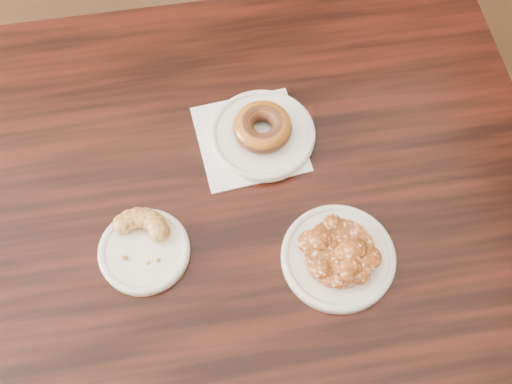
{
  "coord_description": "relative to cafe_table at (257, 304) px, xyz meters",
  "views": [
    {
      "loc": [
        0.15,
        -0.57,
        1.68
      ],
      "look_at": [
        0.21,
        -0.12,
        0.8
      ],
      "focal_mm": 45.0,
      "sensor_mm": 36.0,
      "label": 1
    }
  ],
  "objects": [
    {
      "name": "plate_fritter",
      "position": [
        0.12,
        -0.06,
        0.38
      ],
      "size": [
        0.18,
        0.18,
        0.01
      ],
      "primitive_type": "cylinder",
      "color": "silver",
      "rests_on": "cafe_table"
    },
    {
      "name": "glazed_donut",
      "position": [
        0.03,
        0.17,
        0.41
      ],
      "size": [
        0.1,
        0.1,
        0.04
      ],
      "primitive_type": "torus",
      "color": "brown",
      "rests_on": "plate_donut"
    },
    {
      "name": "cafe_table",
      "position": [
        0.0,
        0.0,
        0.0
      ],
      "size": [
        1.03,
        1.03,
        0.75
      ],
      "primitive_type": "cube",
      "rotation": [
        0.0,
        0.0,
        0.03
      ],
      "color": "black",
      "rests_on": "floor"
    },
    {
      "name": "napkin",
      "position": [
        0.01,
        0.17,
        0.38
      ],
      "size": [
        0.19,
        0.19,
        0.0
      ],
      "primitive_type": "cube",
      "rotation": [
        0.0,
        0.0,
        0.12
      ],
      "color": "white",
      "rests_on": "cafe_table"
    },
    {
      "name": "plate_cruller",
      "position": [
        -0.18,
        -0.01,
        0.38
      ],
      "size": [
        0.14,
        0.14,
        0.01
      ],
      "primitive_type": "cylinder",
      "color": "white",
      "rests_on": "cafe_table"
    },
    {
      "name": "apple_fritter",
      "position": [
        0.12,
        -0.06,
        0.4
      ],
      "size": [
        0.14,
        0.14,
        0.04
      ],
      "primitive_type": null,
      "color": "#4A2408",
      "rests_on": "plate_fritter"
    },
    {
      "name": "plate_donut",
      "position": [
        0.03,
        0.17,
        0.39
      ],
      "size": [
        0.18,
        0.18,
        0.01
      ],
      "primitive_type": "cylinder",
      "color": "white",
      "rests_on": "napkin"
    },
    {
      "name": "floor",
      "position": [
        -0.21,
        0.17,
        -0.38
      ],
      "size": [
        5.0,
        5.0,
        0.0
      ],
      "primitive_type": "plane",
      "color": "black",
      "rests_on": "ground"
    },
    {
      "name": "cruller_fragment",
      "position": [
        -0.18,
        -0.01,
        0.4
      ],
      "size": [
        0.11,
        0.11,
        0.03
      ],
      "primitive_type": null,
      "color": "brown",
      "rests_on": "plate_cruller"
    }
  ]
}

